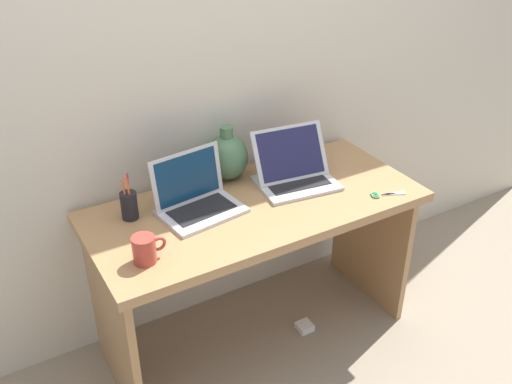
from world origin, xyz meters
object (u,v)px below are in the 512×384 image
Objects in this scene: coffee_mug at (145,249)px; scissors at (382,195)px; laptop_left at (195,195)px; laptop_right at (293,169)px; green_vase at (227,157)px; pen_cup at (129,205)px; power_brick at (304,327)px.

coffee_mug reaches higher than scissors.
laptop_left is 0.37m from coffee_mug.
laptop_right is at bearing 16.00° from coffee_mug.
coffee_mug is 0.99m from scissors.
green_vase is 0.65m from coffee_mug.
pen_cup is at bearing -168.46° from green_vase.
coffee_mug is 0.83× the size of scissors.
scissors is at bearing -3.86° from coffee_mug.
green_vase reaches higher than coffee_mug.
green_vase is 1.27× the size of pen_cup.
power_brick is at bearing -18.97° from pen_cup.
laptop_left is at bearing 178.40° from laptop_right.
scissors is 2.08× the size of power_brick.
laptop_right reaches higher than coffee_mug.
coffee_mug is (-0.74, -0.21, -0.01)m from laptop_right.
scissors is (0.47, -0.45, -0.10)m from green_vase.
green_vase is 0.48m from pen_cup.
coffee_mug is 0.29m from pen_cup.
laptop_right is 0.77m from power_brick.
laptop_right is at bearing -1.60° from laptop_left.
scissors is at bearing -43.67° from green_vase.
pen_cup reaches higher than scissors.
laptop_right is 0.38m from scissors.
laptop_right is at bearing 84.89° from power_brick.
laptop_right is at bearing -6.22° from pen_cup.
pen_cup is (-0.24, 0.06, -0.00)m from laptop_left.
green_vase is 0.88m from power_brick.
pen_cup reaches higher than power_brick.
green_vase is (0.23, 0.16, 0.04)m from laptop_left.
laptop_right reaches higher than pen_cup.
laptop_right is 1.87× the size of pen_cup.
laptop_left is at bearing 37.65° from coffee_mug.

